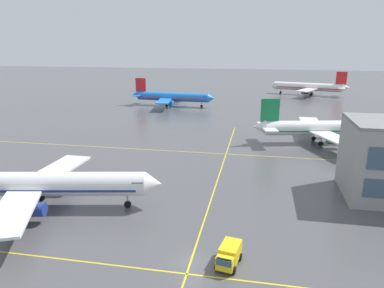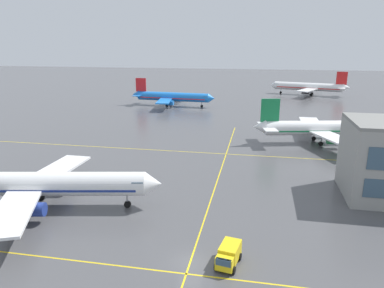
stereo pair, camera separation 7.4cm
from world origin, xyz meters
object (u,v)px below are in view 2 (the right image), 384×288
object	(u,v)px
airliner_front_gate	(41,184)
airliner_second_row	(324,128)
service_truck_red_van	(229,255)
airliner_third_row	(172,97)
airliner_far_left_stand	(309,87)

from	to	relation	value
airliner_front_gate	airliner_second_row	world-z (taller)	airliner_second_row
service_truck_red_van	airliner_second_row	bearing A→B (deg)	71.54
airliner_front_gate	airliner_second_row	xyz separation A→B (m)	(44.95, 43.77, 0.02)
airliner_third_row	airliner_far_left_stand	world-z (taller)	airliner_far_left_stand
airliner_second_row	airliner_third_row	xyz separation A→B (m)	(-47.61, 43.53, -0.18)
airliner_third_row	airliner_second_row	bearing A→B (deg)	-42.44
airliner_front_gate	airliner_far_left_stand	xyz separation A→B (m)	(51.28, 127.24, 0.12)
airliner_far_left_stand	service_truck_red_van	distance (m)	138.12
airliner_front_gate	airliner_second_row	size ratio (longest dim) A/B	1.00
airliner_far_left_stand	service_truck_red_van	size ratio (longest dim) A/B	7.91
airliner_front_gate	airliner_second_row	bearing A→B (deg)	44.24
airliner_front_gate	airliner_third_row	world-z (taller)	airliner_front_gate
airliner_front_gate	airliner_third_row	bearing A→B (deg)	91.74
airliner_third_row	airliner_far_left_stand	bearing A→B (deg)	36.52
airliner_front_gate	service_truck_red_van	world-z (taller)	airliner_front_gate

